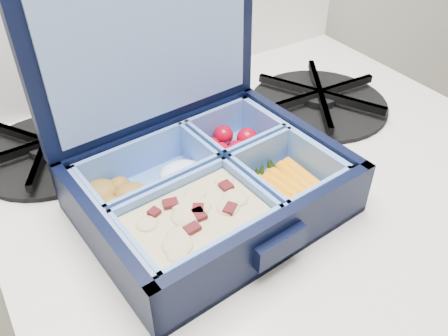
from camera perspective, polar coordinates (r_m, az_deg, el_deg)
bento_box at (r=0.48m, az=-1.53°, el=-2.33°), size 0.27×0.22×0.06m
burner_grate at (r=0.67m, az=11.40°, el=8.36°), size 0.20×0.20×0.03m
burner_grate_rear at (r=0.61m, az=-20.41°, el=2.25°), size 0.18×0.18×0.02m
fork at (r=0.65m, az=-0.31°, el=7.04°), size 0.12×0.18×0.01m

